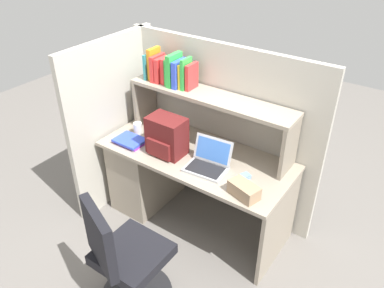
% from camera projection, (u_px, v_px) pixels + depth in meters
% --- Properties ---
extents(ground_plane, '(8.00, 8.00, 0.00)m').
position_uv_depth(ground_plane, '(195.00, 220.00, 3.52)').
color(ground_plane, slate).
extents(desk, '(1.60, 0.70, 0.73)m').
position_uv_depth(desk, '(160.00, 170.00, 3.49)').
color(desk, gray).
rests_on(desk, ground_plane).
extents(cubicle_partition_rear, '(1.84, 0.05, 1.55)m').
position_uv_depth(cubicle_partition_rear, '(220.00, 130.00, 3.37)').
color(cubicle_partition_rear, '#B2ADA0').
rests_on(cubicle_partition_rear, ground_plane).
extents(cubicle_partition_left, '(0.05, 1.06, 1.55)m').
position_uv_depth(cubicle_partition_left, '(115.00, 122.00, 3.48)').
color(cubicle_partition_left, '#B2ADA0').
rests_on(cubicle_partition_left, ground_plane).
extents(overhead_hutch, '(1.44, 0.28, 0.45)m').
position_uv_depth(overhead_hutch, '(210.00, 106.00, 3.08)').
color(overhead_hutch, gray).
rests_on(overhead_hutch, desk).
extents(reference_books_on_shelf, '(0.45, 0.19, 0.27)m').
position_uv_depth(reference_books_on_shelf, '(170.00, 70.00, 3.15)').
color(reference_books_on_shelf, teal).
rests_on(reference_books_on_shelf, overhead_hutch).
extents(laptop, '(0.33, 0.29, 0.22)m').
position_uv_depth(laptop, '(208.00, 162.00, 2.94)').
color(laptop, '#B7BABF').
rests_on(laptop, desk).
extents(backpack, '(0.30, 0.22, 0.32)m').
position_uv_depth(backpack, '(166.00, 136.00, 3.06)').
color(backpack, '#591919').
rests_on(backpack, desk).
extents(computer_mouse, '(0.10, 0.12, 0.03)m').
position_uv_depth(computer_mouse, '(243.00, 177.00, 2.84)').
color(computer_mouse, '#7299C6').
rests_on(computer_mouse, desk).
extents(paper_cup, '(0.08, 0.08, 0.10)m').
position_uv_depth(paper_cup, '(138.00, 128.00, 3.37)').
color(paper_cup, white).
rests_on(paper_cup, desk).
extents(tissue_box, '(0.24, 0.18, 0.10)m').
position_uv_depth(tissue_box, '(244.00, 190.00, 2.66)').
color(tissue_box, '#9E7F60').
rests_on(tissue_box, desk).
extents(desk_book_stack, '(0.26, 0.19, 0.04)m').
position_uv_depth(desk_book_stack, '(130.00, 141.00, 3.26)').
color(desk_book_stack, purple).
rests_on(desk_book_stack, desk).
extents(office_chair, '(0.53, 0.55, 0.93)m').
position_uv_depth(office_chair, '(126.00, 263.00, 2.60)').
color(office_chair, black).
rests_on(office_chair, ground_plane).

